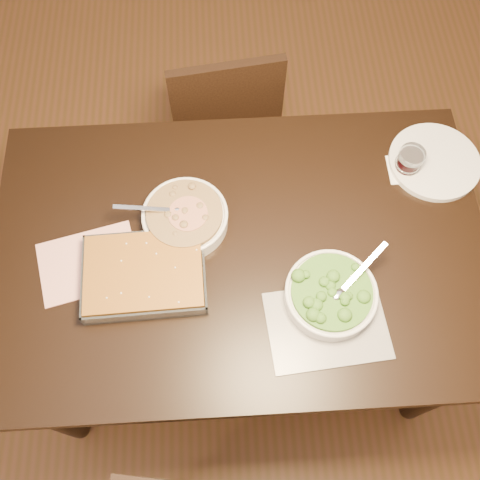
# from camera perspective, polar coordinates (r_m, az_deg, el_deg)

# --- Properties ---
(ground) EXTENTS (4.00, 4.00, 0.00)m
(ground) POSITION_cam_1_polar(r_m,az_deg,el_deg) (2.20, 0.01, -8.96)
(ground) COLOR #442C13
(ground) RESTS_ON ground
(table) EXTENTS (1.40, 0.90, 0.75)m
(table) POSITION_cam_1_polar(r_m,az_deg,el_deg) (1.58, 0.02, -2.27)
(table) COLOR black
(table) RESTS_ON ground
(magazine_a) EXTENTS (0.30, 0.25, 0.01)m
(magazine_a) POSITION_cam_1_polar(r_m,az_deg,el_deg) (1.53, -15.85, -2.39)
(magazine_a) COLOR #C43B38
(magazine_a) RESTS_ON table
(magazine_b) EXTENTS (0.33, 0.25, 0.01)m
(magazine_b) POSITION_cam_1_polar(r_m,az_deg,el_deg) (1.43, 9.25, -8.99)
(magazine_b) COLOR #282830
(magazine_b) RESTS_ON table
(coaster) EXTENTS (0.10, 0.10, 0.00)m
(coaster) POSITION_cam_1_polar(r_m,az_deg,el_deg) (1.69, 17.18, 7.22)
(coaster) COLOR white
(coaster) RESTS_ON table
(stew_bowl) EXTENTS (0.27, 0.24, 0.09)m
(stew_bowl) POSITION_cam_1_polar(r_m,az_deg,el_deg) (1.51, -5.86, 2.44)
(stew_bowl) COLOR silver
(stew_bowl) RESTS_ON table
(broccoli_bowl) EXTENTS (0.24, 0.24, 0.09)m
(broccoli_bowl) POSITION_cam_1_polar(r_m,az_deg,el_deg) (1.43, 9.65, -5.74)
(broccoli_bowl) COLOR silver
(broccoli_bowl) RESTS_ON table
(baking_dish) EXTENTS (0.33, 0.25, 0.06)m
(baking_dish) POSITION_cam_1_polar(r_m,az_deg,el_deg) (1.46, -10.15, -3.61)
(baking_dish) COLOR silver
(baking_dish) RESTS_ON table
(wine_tumbler) EXTENTS (0.08, 0.08, 0.09)m
(wine_tumbler) POSITION_cam_1_polar(r_m,az_deg,el_deg) (1.66, 17.61, 8.06)
(wine_tumbler) COLOR black
(wine_tumbler) RESTS_ON coaster
(dinner_plate) EXTENTS (0.27, 0.27, 0.02)m
(dinner_plate) POSITION_cam_1_polar(r_m,az_deg,el_deg) (1.73, 20.01, 7.86)
(dinner_plate) COLOR silver
(dinner_plate) RESTS_ON table
(chair_far) EXTENTS (0.44, 0.44, 0.83)m
(chair_far) POSITION_cam_1_polar(r_m,az_deg,el_deg) (2.11, -1.74, 13.24)
(chair_far) COLOR black
(chair_far) RESTS_ON ground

